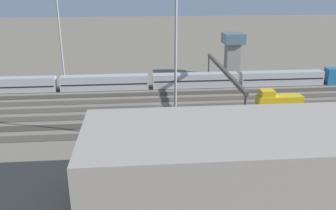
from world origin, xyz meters
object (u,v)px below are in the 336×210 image
at_px(train_on_track_4, 278,102).
at_px(maintenance_shed, 261,166).
at_px(light_mast_0, 59,23).
at_px(light_mast_1, 176,30).
at_px(train_on_track_0, 142,81).
at_px(signal_gantry, 224,74).
at_px(control_tower, 233,51).

relative_size(train_on_track_4, maintenance_shed, 0.22).
distance_m(light_mast_0, light_mast_1, 45.21).
relative_size(train_on_track_0, maintenance_shed, 3.05).
height_order(train_on_track_4, light_mast_0, light_mast_0).
height_order(train_on_track_0, signal_gantry, signal_gantry).
distance_m(light_mast_1, maintenance_shed, 26.23).
bearing_deg(control_tower, light_mast_0, 8.86).
bearing_deg(light_mast_0, train_on_track_0, 170.88).
bearing_deg(train_on_track_0, maintenance_shed, 104.96).
xyz_separation_m(train_on_track_4, maintenance_shed, (15.45, 33.10, 3.28)).
xyz_separation_m(light_mast_1, maintenance_shed, (-9.00, 19.76, -14.73)).
distance_m(train_on_track_4, maintenance_shed, 36.68).
relative_size(light_mast_0, control_tower, 2.09).
xyz_separation_m(train_on_track_4, control_tower, (2.52, -30.88, 5.42)).
relative_size(signal_gantry, control_tower, 2.71).
bearing_deg(train_on_track_0, control_tower, -158.13).
xyz_separation_m(train_on_track_4, train_on_track_0, (29.64, -20.00, -0.10)).
distance_m(train_on_track_4, signal_gantry, 13.54).
distance_m(train_on_track_0, maintenance_shed, 55.07).
relative_size(train_on_track_4, light_mast_1, 0.31).
bearing_deg(light_mast_1, signal_gantry, -125.59).
relative_size(train_on_track_0, control_tower, 10.75).
bearing_deg(maintenance_shed, light_mast_0, -58.05).
distance_m(light_mast_0, control_tower, 49.69).
distance_m(train_on_track_4, control_tower, 31.46).
distance_m(light_mast_0, signal_gantry, 44.48).
bearing_deg(maintenance_shed, train_on_track_4, -115.02).
height_order(train_on_track_4, control_tower, control_tower).
relative_size(signal_gantry, maintenance_shed, 0.77).
xyz_separation_m(light_mast_0, light_mast_1, (-26.22, 36.72, 2.90)).
xyz_separation_m(train_on_track_4, light_mast_1, (24.45, 13.35, 18.01)).
bearing_deg(light_mast_0, light_mast_1, 125.53).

